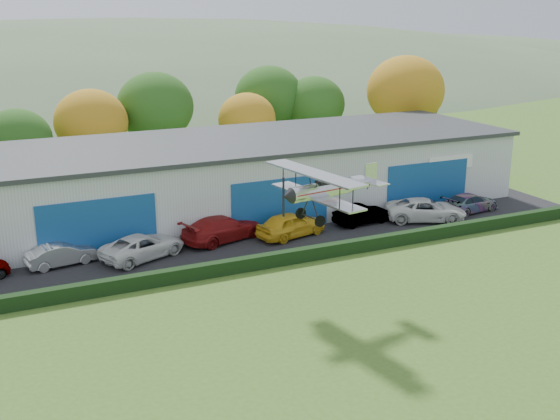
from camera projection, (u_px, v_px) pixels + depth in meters
name	position (u px, v px, depth m)	size (l,w,h in m)	color
apron	(259.00, 239.00, 43.88)	(48.00, 9.00, 0.05)	black
hedge	(291.00, 257.00, 39.60)	(46.00, 0.60, 0.80)	black
hangar	(246.00, 174.00, 50.00)	(40.60, 12.60, 5.30)	#B2B7BC
tree_belt	(147.00, 114.00, 58.47)	(75.70, 13.22, 10.12)	#3D2614
distant_hills	(15.00, 139.00, 148.05)	(430.00, 196.00, 56.00)	#4C6642
car_1	(62.00, 254.00, 39.09)	(1.41, 4.06, 1.34)	silver
car_2	(143.00, 246.00, 40.22)	(2.41, 5.23, 1.45)	silver
car_3	(223.00, 228.00, 43.26)	(2.29, 5.63, 1.63)	maroon
car_4	(291.00, 225.00, 43.97)	(1.93, 4.80, 1.64)	gold
car_5	(362.00, 214.00, 46.66)	(1.46, 4.19, 1.38)	gray
car_6	(426.00, 210.00, 47.38)	(2.58, 5.59, 1.55)	silver
car_7	(470.00, 203.00, 49.47)	(1.90, 4.67, 1.36)	gray
biplane	(327.00, 187.00, 32.81)	(5.85, 6.69, 2.49)	silver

